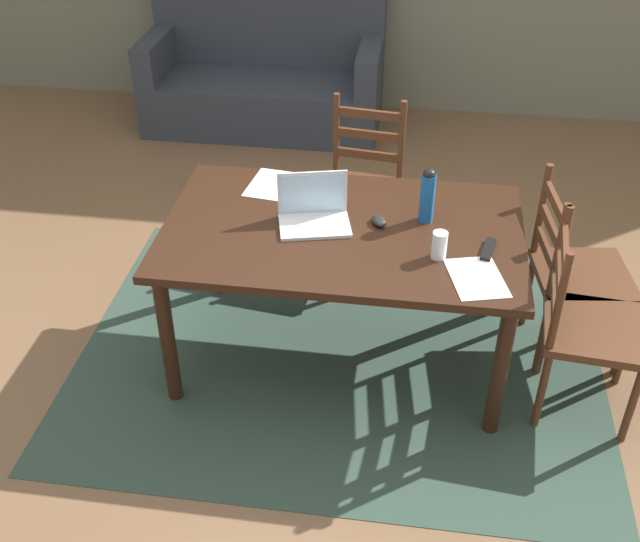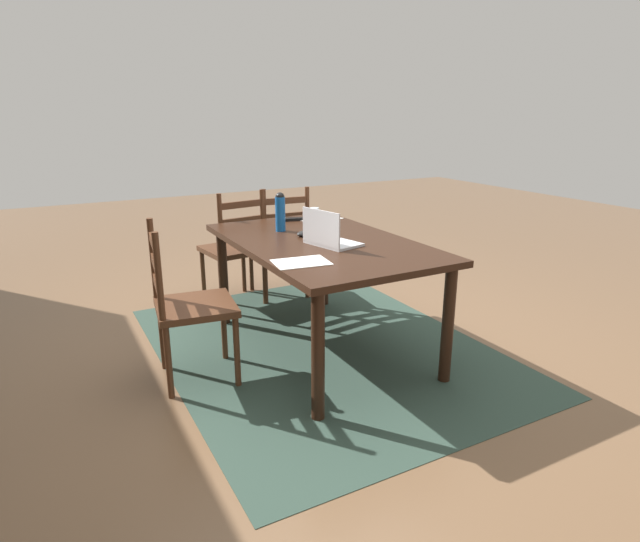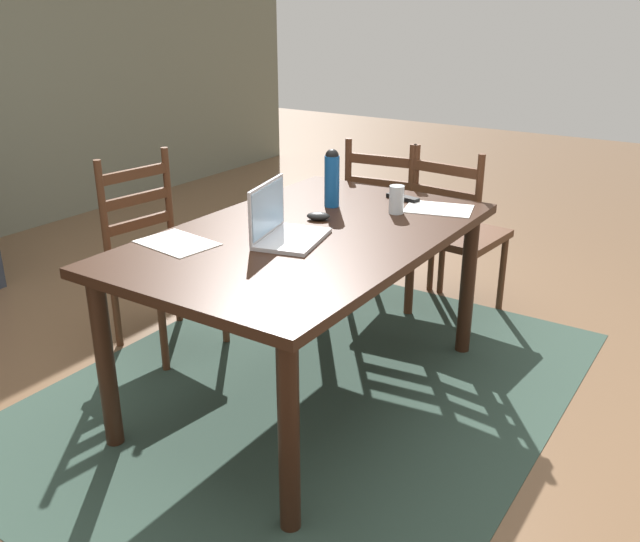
{
  "view_description": "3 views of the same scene",
  "coord_description": "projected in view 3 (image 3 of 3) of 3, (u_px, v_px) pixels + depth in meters",
  "views": [
    {
      "loc": [
        0.32,
        -2.96,
        2.63
      ],
      "look_at": [
        -0.09,
        -0.08,
        0.56
      ],
      "focal_mm": 43.32,
      "sensor_mm": 36.0,
      "label": 1
    },
    {
      "loc": [
        -2.88,
        1.58,
        1.55
      ],
      "look_at": [
        0.05,
        -0.01,
        0.53
      ],
      "focal_mm": 29.84,
      "sensor_mm": 36.0,
      "label": 2
    },
    {
      "loc": [
        -2.19,
        -1.49,
        1.62
      ],
      "look_at": [
        -0.11,
        -0.13,
        0.64
      ],
      "focal_mm": 38.28,
      "sensor_mm": 36.0,
      "label": 3
    }
  ],
  "objects": [
    {
      "name": "paper_stack_left",
      "position": [
        439.0,
        209.0,
        3.09
      ],
      "size": [
        0.28,
        0.34,
        0.0
      ],
      "primitive_type": "cube",
      "rotation": [
        0.0,
        0.0,
        0.26
      ],
      "color": "white",
      "rests_on": "dining_table"
    },
    {
      "name": "area_rug",
      "position": [
        309.0,
        390.0,
        3.06
      ],
      "size": [
        2.61,
        2.01,
        0.01
      ],
      "primitive_type": "cube",
      "color": "#2D4238",
      "rests_on": "ground"
    },
    {
      "name": "chair_right_far",
      "position": [
        389.0,
        223.0,
        3.85
      ],
      "size": [
        0.49,
        0.49,
        0.95
      ],
      "color": "#4C2B19",
      "rests_on": "ground"
    },
    {
      "name": "paper_stack_right",
      "position": [
        177.0,
        243.0,
        2.65
      ],
      "size": [
        0.25,
        0.32,
        0.0
      ],
      "primitive_type": "cube",
      "rotation": [
        0.0,
        0.0,
        -0.13
      ],
      "color": "white",
      "rests_on": "dining_table"
    },
    {
      "name": "chair_far_head",
      "position": [
        161.0,
        256.0,
        3.34
      ],
      "size": [
        0.49,
        0.49,
        0.95
      ],
      "color": "#4C2B19",
      "rests_on": "ground"
    },
    {
      "name": "ground_plane",
      "position": [
        309.0,
        391.0,
        3.06
      ],
      "size": [
        14.0,
        14.0,
        0.0
      ],
      "primitive_type": "plane",
      "color": "brown"
    },
    {
      "name": "water_bottle",
      "position": [
        332.0,
        177.0,
        3.08
      ],
      "size": [
        0.07,
        0.07,
        0.26
      ],
      "color": "#145199",
      "rests_on": "dining_table"
    },
    {
      "name": "computer_mouse",
      "position": [
        318.0,
        216.0,
        2.93
      ],
      "size": [
        0.1,
        0.12,
        0.03
      ],
      "primitive_type": "ellipsoid",
      "rotation": [
        0.0,
        0.0,
        0.46
      ],
      "color": "black",
      "rests_on": "dining_table"
    },
    {
      "name": "tv_remote",
      "position": [
        403.0,
        198.0,
        3.23
      ],
      "size": [
        0.08,
        0.18,
        0.02
      ],
      "primitive_type": "cube",
      "rotation": [
        0.0,
        0.0,
        2.93
      ],
      "color": "black",
      "rests_on": "dining_table"
    },
    {
      "name": "dining_table",
      "position": [
        308.0,
        251.0,
        2.81
      ],
      "size": [
        1.64,
        1.01,
        0.75
      ],
      "color": "black",
      "rests_on": "ground"
    },
    {
      "name": "drinking_glass",
      "position": [
        397.0,
        200.0,
        3.01
      ],
      "size": [
        0.07,
        0.07,
        0.12
      ],
      "primitive_type": "cylinder",
      "color": "silver",
      "rests_on": "dining_table"
    },
    {
      "name": "chair_right_near",
      "position": [
        455.0,
        235.0,
        3.65
      ],
      "size": [
        0.48,
        0.48,
        0.95
      ],
      "color": "#4C2B19",
      "rests_on": "ground"
    },
    {
      "name": "laptop",
      "position": [
        281.0,
        226.0,
        2.67
      ],
      "size": [
        0.36,
        0.29,
        0.23
      ],
      "color": "silver",
      "rests_on": "dining_table"
    }
  ]
}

